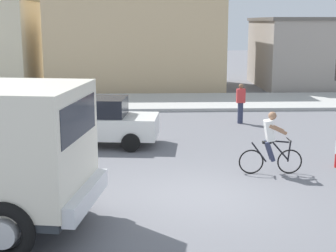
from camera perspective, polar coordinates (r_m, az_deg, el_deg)
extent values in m
plane|color=slate|center=(11.82, 4.05, -8.20)|extent=(120.00, 120.00, 0.00)
cube|color=#ADADA8|center=(25.08, 0.63, 2.82)|extent=(80.00, 5.00, 0.16)
cube|color=silver|center=(9.69, -9.31, -7.91)|extent=(0.61, 2.38, 0.36)
cube|color=black|center=(9.34, -10.51, 0.82)|extent=(0.45, 2.12, 0.70)
torus|color=black|center=(11.24, -12.85, -6.58)|extent=(1.12, 0.41, 1.10)
cylinder|color=beige|center=(11.24, -12.85, -6.58)|extent=(0.54, 0.37, 0.50)
torus|color=black|center=(9.04, -18.33, -11.59)|extent=(1.12, 0.41, 1.10)
cylinder|color=beige|center=(9.04, -18.33, -11.59)|extent=(0.54, 0.37, 0.50)
torus|color=black|center=(13.85, 13.85, -4.00)|extent=(0.68, 0.06, 0.68)
torus|color=black|center=(13.63, 9.56, -4.08)|extent=(0.68, 0.06, 0.68)
cylinder|color=black|center=(13.63, 12.55, -1.74)|extent=(0.60, 0.06, 0.09)
cylinder|color=black|center=(13.70, 12.75, -2.74)|extent=(0.51, 0.06, 0.57)
cylinder|color=black|center=(13.59, 10.44, -2.97)|extent=(0.44, 0.05, 0.57)
cylinder|color=black|center=(13.77, 13.81, -2.82)|extent=(0.09, 0.05, 0.59)
cylinder|color=black|center=(13.69, 13.77, -1.55)|extent=(0.04, 0.50, 0.03)
cube|color=black|center=(13.57, 11.32, -1.86)|extent=(0.24, 0.13, 0.06)
cube|color=white|center=(13.50, 11.59, -0.50)|extent=(0.30, 0.33, 0.59)
sphere|color=#9E7051|center=(13.44, 11.95, 1.17)|extent=(0.22, 0.22, 0.22)
cylinder|color=#2D334C|center=(13.74, 11.52, -2.69)|extent=(0.31, 0.13, 0.57)
cylinder|color=#9E7051|center=(13.69, 12.27, -0.14)|extent=(0.49, 0.10, 0.29)
cylinder|color=#2D334C|center=(13.55, 11.70, -2.90)|extent=(0.31, 0.13, 0.57)
cylinder|color=#9E7051|center=(13.39, 12.58, -0.43)|extent=(0.49, 0.10, 0.29)
cube|color=white|center=(16.68, -8.14, 0.02)|extent=(4.16, 2.12, 0.70)
cube|color=black|center=(16.59, -8.71, 2.23)|extent=(2.34, 1.67, 0.60)
cylinder|color=black|center=(17.37, -3.52, -0.59)|extent=(0.62, 0.24, 0.60)
cylinder|color=black|center=(15.73, -4.31, -1.93)|extent=(0.62, 0.24, 0.60)
cylinder|color=black|center=(17.85, -11.44, -0.46)|extent=(0.62, 0.24, 0.60)
cylinder|color=black|center=(16.26, -13.00, -1.74)|extent=(0.62, 0.24, 0.60)
cylinder|color=#2D334C|center=(20.29, 8.34, 1.50)|extent=(0.22, 0.22, 0.85)
cube|color=#D13838|center=(20.17, 8.40, 3.46)|extent=(0.34, 0.22, 0.56)
sphere|color=brown|center=(20.12, 8.43, 4.56)|extent=(0.20, 0.20, 0.20)
cube|color=#D1B284|center=(31.30, -3.63, 10.43)|extent=(10.35, 6.56, 6.48)
cube|color=#9E9389|center=(33.32, 18.34, 7.90)|extent=(9.30, 7.14, 4.11)
cube|color=#5E5852|center=(33.26, 18.58, 11.60)|extent=(9.48, 7.28, 0.20)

